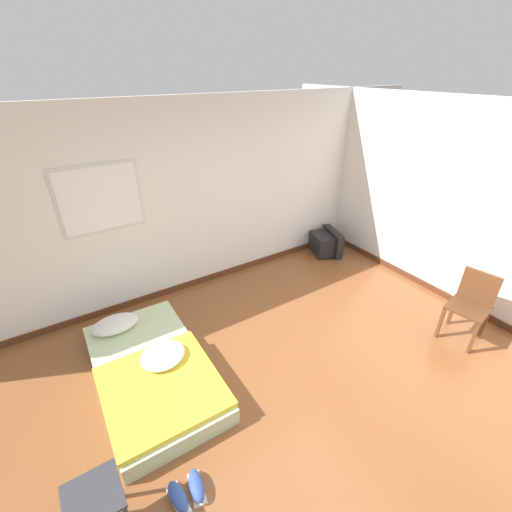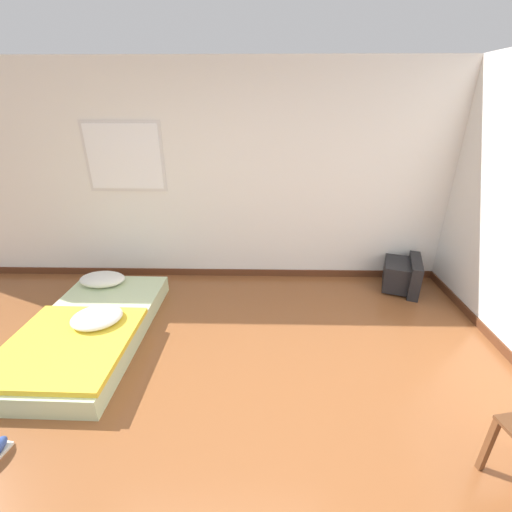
# 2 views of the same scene
# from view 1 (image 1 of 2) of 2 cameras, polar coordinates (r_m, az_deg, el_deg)

# --- Properties ---
(ground_plane) EXTENTS (20.00, 20.00, 0.00)m
(ground_plane) POSITION_cam_1_polar(r_m,az_deg,el_deg) (3.64, 10.32, -24.05)
(ground_plane) COLOR brown
(wall_back) EXTENTS (7.91, 0.08, 2.60)m
(wall_back) POSITION_cam_1_polar(r_m,az_deg,el_deg) (4.74, -10.59, 8.91)
(wall_back) COLOR white
(wall_back) RESTS_ON ground_plane
(wall_right) EXTENTS (0.08, 7.69, 2.60)m
(wall_right) POSITION_cam_1_polar(r_m,az_deg,el_deg) (4.95, 36.58, 4.33)
(wall_right) COLOR white
(wall_right) RESTS_ON ground_plane
(mattress_bed) EXTENTS (1.07, 1.94, 0.33)m
(mattress_bed) POSITION_cam_1_polar(r_m,az_deg,el_deg) (3.91, -17.06, -17.49)
(mattress_bed) COLOR beige
(mattress_bed) RESTS_ON ground_plane
(crt_tv) EXTENTS (0.55, 0.64, 0.41)m
(crt_tv) POSITION_cam_1_polar(r_m,az_deg,el_deg) (6.07, 11.61, 2.19)
(crt_tv) COLOR black
(crt_tv) RESTS_ON ground_plane
(wooden_chair) EXTENTS (0.47, 0.47, 0.85)m
(wooden_chair) POSITION_cam_1_polar(r_m,az_deg,el_deg) (4.73, 32.35, -6.35)
(wooden_chair) COLOR brown
(wooden_chair) RESTS_ON ground_plane
(side_stool) EXTENTS (0.36, 0.36, 0.46)m
(side_stool) POSITION_cam_1_polar(r_m,az_deg,el_deg) (2.98, -25.21, -33.25)
(side_stool) COLOR #333338
(side_stool) RESTS_ON ground_plane
(sneaker_pair) EXTENTS (0.29, 0.28, 0.10)m
(sneaker_pair) POSITION_cam_1_polar(r_m,az_deg,el_deg) (3.21, -11.37, -34.07)
(sneaker_pair) COLOR silver
(sneaker_pair) RESTS_ON ground_plane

